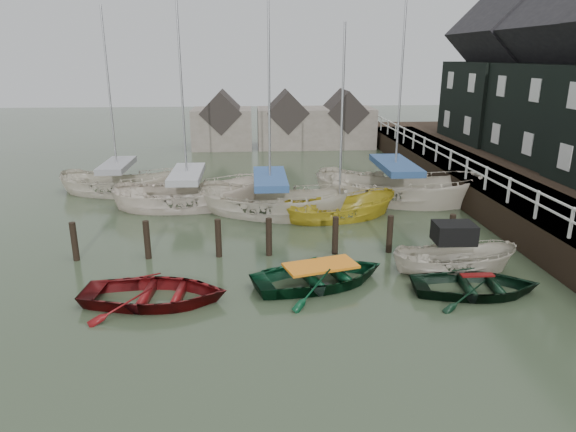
{
  "coord_description": "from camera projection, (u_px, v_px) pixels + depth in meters",
  "views": [
    {
      "loc": [
        -1.73,
        -14.29,
        6.92
      ],
      "look_at": [
        -0.5,
        3.23,
        1.4
      ],
      "focal_mm": 32.0,
      "sensor_mm": 36.0,
      "label": 1
    }
  ],
  "objects": [
    {
      "name": "sailboat_e",
      "position": [
        120.0,
        192.0,
        26.84
      ],
      "size": [
        6.9,
        3.98,
        10.45
      ],
      "rotation": [
        0.0,
        0.0,
        1.32
      ],
      "color": "beige",
      "rests_on": "ground"
    },
    {
      "name": "far_sheds",
      "position": [
        285.0,
        123.0,
        40.04
      ],
      "size": [
        14.0,
        4.08,
        4.39
      ],
      "color": "#665B51",
      "rests_on": "ground"
    },
    {
      "name": "sailboat_b",
      "position": [
        270.0,
        213.0,
        23.35
      ],
      "size": [
        7.7,
        5.31,
        11.73
      ],
      "rotation": [
        0.0,
        0.0,
        1.17
      ],
      "color": "beige",
      "rests_on": "ground"
    },
    {
      "name": "ground",
      "position": [
        311.0,
        290.0,
        15.79
      ],
      "size": [
        120.0,
        120.0,
        0.0
      ],
      "primitive_type": "plane",
      "color": "#2D3A24",
      "rests_on": "ground"
    },
    {
      "name": "mooring_pilings",
      "position": [
        271.0,
        242.0,
        18.42
      ],
      "size": [
        13.72,
        0.22,
        1.8
      ],
      "color": "black",
      "rests_on": "ground"
    },
    {
      "name": "rowboat_dkgreen",
      "position": [
        475.0,
        293.0,
        15.6
      ],
      "size": [
        4.08,
        3.08,
        0.8
      ],
      "primitive_type": "imported",
      "rotation": [
        0.0,
        0.0,
        1.48
      ],
      "color": "black",
      "rests_on": "ground"
    },
    {
      "name": "sailboat_a",
      "position": [
        189.0,
        206.0,
        24.38
      ],
      "size": [
        7.13,
        2.94,
        11.98
      ],
      "rotation": [
        0.0,
        0.0,
        1.61
      ],
      "color": "beige",
      "rests_on": "ground"
    },
    {
      "name": "sailboat_d",
      "position": [
        393.0,
        200.0,
        25.37
      ],
      "size": [
        8.56,
        6.12,
        11.88
      ],
      "rotation": [
        0.0,
        0.0,
        1.14
      ],
      "color": "beige",
      "rests_on": "ground"
    },
    {
      "name": "motorboat",
      "position": [
        453.0,
        269.0,
        17.09
      ],
      "size": [
        4.13,
        1.69,
        2.44
      ],
      "rotation": [
        0.0,
        0.0,
        1.53
      ],
      "color": "#B9B19E",
      "rests_on": "ground"
    },
    {
      "name": "rowboat_red",
      "position": [
        155.0,
        302.0,
        15.02
      ],
      "size": [
        4.46,
        3.36,
        0.87
      ],
      "primitive_type": "imported",
      "rotation": [
        0.0,
        0.0,
        1.49
      ],
      "color": "#5D0D0F",
      "rests_on": "ground"
    },
    {
      "name": "sailboat_c",
      "position": [
        339.0,
        218.0,
        22.82
      ],
      "size": [
        5.66,
        3.18,
        9.22
      ],
      "rotation": [
        0.0,
        0.0,
        1.8
      ],
      "color": "gold",
      "rests_on": "ground"
    },
    {
      "name": "rowboat_green",
      "position": [
        320.0,
        284.0,
        16.19
      ],
      "size": [
        5.01,
        4.17,
        0.9
      ],
      "primitive_type": "imported",
      "rotation": [
        0.0,
        0.0,
        1.85
      ],
      "color": "black",
      "rests_on": "ground"
    },
    {
      "name": "pier",
      "position": [
        477.0,
        185.0,
        25.73
      ],
      "size": [
        3.04,
        32.0,
        2.7
      ],
      "color": "black",
      "rests_on": "ground"
    }
  ]
}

